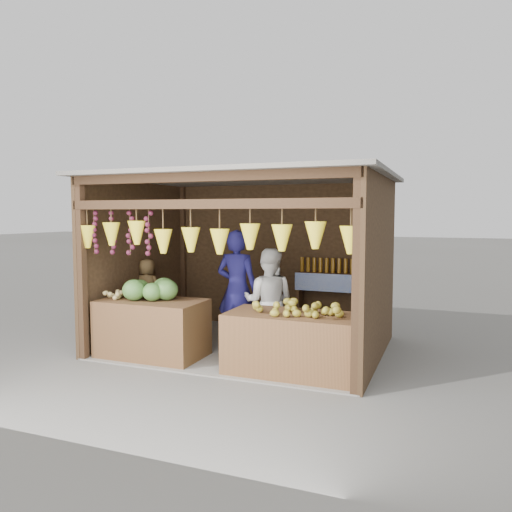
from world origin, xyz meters
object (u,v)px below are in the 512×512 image
Objects in this scene: counter_left at (152,329)px; man_standing at (237,289)px; woman_standing at (269,302)px; vendor_seated at (147,289)px; counter_right at (294,344)px.

man_standing is at bearing 42.90° from counter_left.
woman_standing is 2.29m from vendor_seated.
vendor_seated is at bearing 126.59° from counter_left.
man_standing is 1.71m from vendor_seated.
man_standing is (0.96, 0.89, 0.50)m from counter_left.
woman_standing is 1.55× the size of vendor_seated.
vendor_seated is at bearing -2.82° from man_standing.
man_standing is (-1.18, 0.89, 0.52)m from counter_right.
counter_right is 1.57m from man_standing.
man_standing reaches higher than vendor_seated.
man_standing is at bearing -21.71° from woman_standing.
woman_standing is at bearing 25.70° from counter_left.
counter_right is 0.94× the size of man_standing.
man_standing is at bearing 142.94° from counter_right.
vendor_seated is (-2.89, 1.01, 0.42)m from counter_right.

